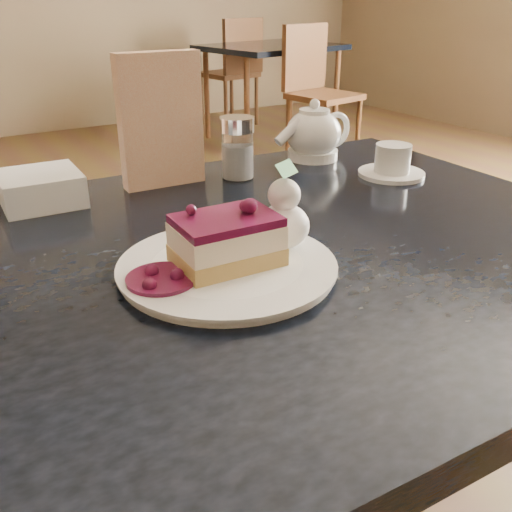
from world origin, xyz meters
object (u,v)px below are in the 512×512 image
cheesecake_slice (227,241)px  tea_set (328,140)px  dessert_plate (227,267)px  bg_table_far_right (270,131)px  main_table (212,310)px

cheesecake_slice → tea_set: tea_set is taller
cheesecake_slice → dessert_plate: bearing=2.3°
cheesecake_slice → bg_table_far_right: 4.18m
tea_set → bg_table_far_right: bearing=58.6°
dessert_plate → tea_set: tea_set is taller
main_table → tea_set: 0.54m
tea_set → bg_table_far_right: tea_set is taller
dessert_plate → tea_set: bearing=38.3°
cheesecake_slice → tea_set: 0.55m
cheesecake_slice → bg_table_far_right: (2.30, 3.40, -0.78)m
main_table → tea_set: (0.43, 0.29, 0.13)m
cheesecake_slice → bg_table_far_right: size_ratio=0.07×
dessert_plate → bg_table_far_right: dessert_plate is taller
dessert_plate → bg_table_far_right: 4.17m
cheesecake_slice → main_table: bearing=90.0°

